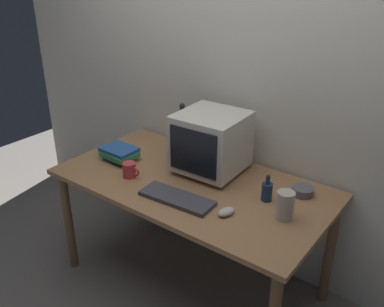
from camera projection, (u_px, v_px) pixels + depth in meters
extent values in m
plane|color=slate|center=(192.00, 280.00, 2.81)|extent=(6.00, 6.00, 0.00)
cube|color=silver|center=(239.00, 80.00, 2.63)|extent=(4.00, 0.08, 2.50)
cube|color=#9E7047|center=(192.00, 183.00, 2.50)|extent=(1.61, 0.85, 0.03)
cylinder|color=brown|center=(69.00, 221.00, 2.80)|extent=(0.06, 0.06, 0.72)
cylinder|color=brown|center=(144.00, 179.00, 3.33)|extent=(0.06, 0.06, 0.72)
cylinder|color=brown|center=(330.00, 252.00, 2.51)|extent=(0.06, 0.06, 0.72)
cube|color=beige|center=(211.00, 168.00, 2.60)|extent=(0.29, 0.25, 0.03)
cube|color=beige|center=(211.00, 141.00, 2.52)|extent=(0.40, 0.40, 0.34)
cube|color=black|center=(193.00, 152.00, 2.38)|extent=(0.31, 0.02, 0.27)
cube|color=#3F3F47|center=(177.00, 198.00, 2.29)|extent=(0.43, 0.18, 0.02)
ellipsoid|color=beige|center=(226.00, 212.00, 2.16)|extent=(0.09, 0.11, 0.04)
cylinder|color=navy|center=(182.00, 137.00, 2.78)|extent=(0.09, 0.09, 0.24)
cylinder|color=navy|center=(182.00, 114.00, 2.71)|extent=(0.03, 0.03, 0.08)
sphere|color=#262626|center=(182.00, 106.00, 2.69)|extent=(0.04, 0.04, 0.04)
cylinder|color=navy|center=(267.00, 192.00, 2.28)|extent=(0.06, 0.06, 0.10)
cylinder|color=navy|center=(268.00, 181.00, 2.25)|extent=(0.02, 0.02, 0.04)
sphere|color=#262626|center=(268.00, 177.00, 2.24)|extent=(0.02, 0.02, 0.02)
cube|color=#28569E|center=(120.00, 158.00, 2.74)|extent=(0.20, 0.16, 0.03)
cube|color=#33894C|center=(120.00, 154.00, 2.72)|extent=(0.22, 0.17, 0.03)
cube|color=#28569E|center=(119.00, 150.00, 2.72)|extent=(0.22, 0.17, 0.03)
cylinder|color=#CC383D|center=(129.00, 170.00, 2.52)|extent=(0.08, 0.08, 0.09)
torus|color=#CC383D|center=(136.00, 172.00, 2.49)|extent=(0.06, 0.01, 0.06)
cylinder|color=#595B66|center=(303.00, 191.00, 2.34)|extent=(0.12, 0.12, 0.04)
cylinder|color=#B7B2A8|center=(285.00, 205.00, 2.11)|extent=(0.09, 0.09, 0.15)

